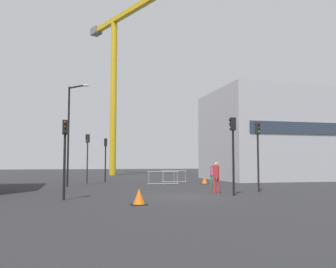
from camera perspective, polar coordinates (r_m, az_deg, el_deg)
The scene contains 15 objects.
ground at distance 19.37m, azimuth 2.33°, elevation -9.68°, with size 160.00×160.00×0.00m, color #28282B.
office_block at distance 40.28m, azimuth 15.91°, elevation -0.29°, with size 12.80×10.99×9.10m.
construction_crane at distance 53.57m, azimuth -8.15°, elevation 10.18°, with size 8.38×17.07×22.77m.
streetlamp_tall at distance 28.01m, azimuth -14.82°, elevation 1.11°, with size 1.45×1.55×7.42m.
traffic_light_median at distance 31.86m, azimuth -12.37°, elevation -2.51°, with size 0.37×0.37×4.15m.
traffic_light_island at distance 23.02m, azimuth 13.76°, elevation -1.74°, with size 0.24×0.37×4.19m.
traffic_light_corner at distance 33.65m, azimuth -9.65°, elevation -2.88°, with size 0.30×0.39×3.93m.
traffic_light_crosswalk at distance 18.22m, azimuth -15.69°, elevation -1.77°, with size 0.26×0.38×3.81m.
traffic_light_near at distance 20.35m, azimuth 10.03°, elevation -1.41°, with size 0.37×0.25×4.22m.
pedestrian_walking at distance 29.12m, azimuth 6.90°, elevation -6.02°, with size 0.34×0.34×1.63m.
pedestrian_waiting at distance 21.67m, azimuth 7.49°, elevation -6.31°, with size 0.34×0.34×1.79m.
safety_barrier_left_run at distance 32.38m, azimuth 0.97°, elevation -6.56°, with size 2.23×0.25×1.08m.
safety_barrier_right_run at distance 29.52m, azimuth -0.75°, elevation -6.77°, with size 2.60×0.13×1.08m.
traffic_cone_on_verge at distance 30.78m, azimuth 5.68°, elevation -7.15°, with size 0.63×0.63×0.63m.
traffic_cone_orange at distance 15.72m, azimuth -4.51°, elevation -9.73°, with size 0.68×0.68×0.68m.
Camera 1 is at (-5.44, -18.51, 1.78)m, focal length 39.35 mm.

